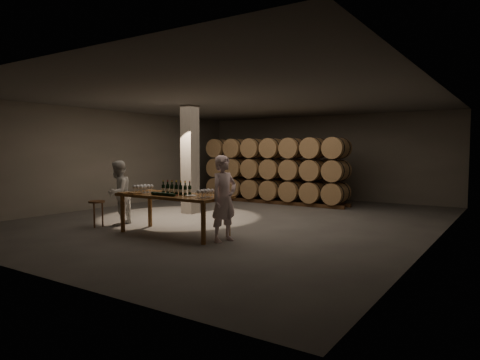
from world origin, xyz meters
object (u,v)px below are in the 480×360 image
Objects in this scene: plate at (191,196)px; person_man at (224,199)px; notebook_near at (135,193)px; stool at (97,206)px; tasting_table at (174,199)px; bottle_cluster at (176,189)px; person_woman at (118,193)px.

person_man is (0.82, 0.07, -0.02)m from plate.
notebook_near is 0.42× the size of stool.
stool is at bearing -163.80° from notebook_near.
tasting_table is 0.22m from bottle_cluster.
person_man is (1.33, -0.03, -0.12)m from bottle_cluster.
person_woman is (-1.98, 0.13, 0.01)m from tasting_table.
person_man reaches higher than person_woman.
bottle_cluster is 0.95m from notebook_near.
person_woman is (-1.17, 0.51, -0.10)m from notebook_near.
notebook_near is at bearing -152.46° from bottle_cluster.
notebook_near is at bearing -1.12° from stool.
bottle_cluster is 2.66× the size of notebook_near.
stool is at bearing 106.70° from person_man.
bottle_cluster is 0.41× the size of person_man.
tasting_table is at bearing 176.13° from plate.
person_man is (1.35, 0.03, 0.09)m from tasting_table.
person_woman reaches higher than stool.
person_man is at bearing 6.18° from stool.
tasting_table is 0.54m from plate.
stool is (-2.73, -0.31, -0.38)m from plate.
plate reaches higher than tasting_table.
person_man reaches higher than stool.
person_woman reaches higher than plate.
plate is at bearing 31.62° from notebook_near.
notebook_near is at bearing -155.05° from tasting_table.
tasting_table is 10.52× the size of plate.
bottle_cluster is at bearing 64.80° from tasting_table.
bottle_cluster reaches higher than tasting_table.
person_woman is (0.22, 0.48, 0.28)m from stool.
person_man is at bearing -1.12° from bottle_cluster.
person_woman is (-3.34, 0.10, -0.08)m from person_man.
person_woman is at bearing 65.94° from stool.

